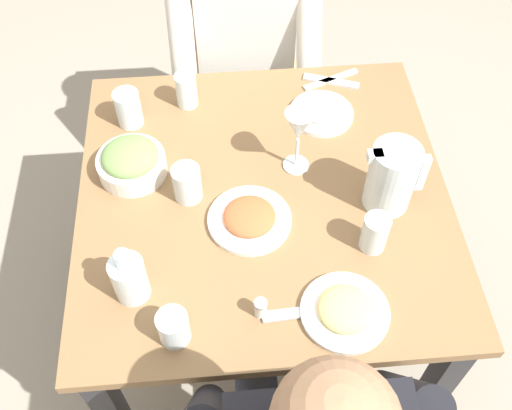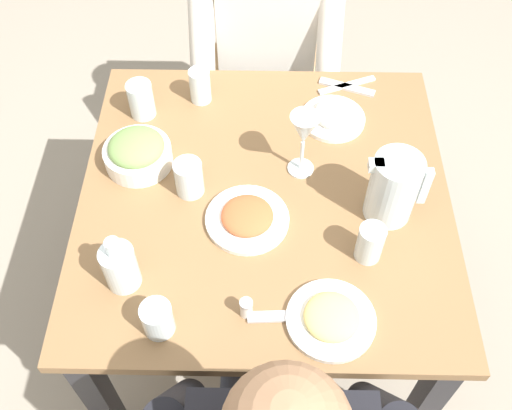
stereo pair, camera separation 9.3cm
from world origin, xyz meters
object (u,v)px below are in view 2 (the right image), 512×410
Objects in this scene: plate_fries at (331,318)px; water_glass_far_left at (158,319)px; diner_far at (265,60)px; water_glass_near_right at (189,178)px; water_glass_center at (370,243)px; salt_shaker at (246,308)px; salad_bowl at (137,152)px; plate_rice_curry at (247,217)px; chair_far at (265,56)px; wine_glass at (304,132)px; water_glass_far_right at (200,86)px; plate_yoghurt at (333,115)px; water_glass_by_pitcher at (141,100)px; dining_table at (264,218)px; water_pitcher at (393,188)px; oil_carafe at (121,268)px.

water_glass_far_left is (-0.38, -0.02, 0.03)m from plate_fries.
water_glass_near_right is at bearing -107.55° from diner_far.
water_glass_center is 0.33m from salt_shaker.
water_glass_far_left is at bearing -77.08° from salad_bowl.
plate_rice_curry is 2.46× the size of water_glass_far_left.
chair_far is 8.57× the size of water_glass_center.
plate_rice_curry is 0.26m from wine_glass.
water_glass_far_right reaches higher than plate_rice_curry.
salad_bowl reaches higher than plate_yoghurt.
plate_yoghurt is at bearing 62.26° from wine_glass.
plate_rice_curry is 0.49m from water_glass_by_pitcher.
salad_bowl is 0.50m from water_glass_far_left.
salt_shaker is at bearing -66.15° from water_glass_near_right.
plate_rice_curry is (-0.04, -0.91, 0.23)m from chair_far.
dining_table is 5.06× the size of water_pitcher.
water_glass_near_right is at bearing -145.86° from plate_yoghurt.
plate_rice_curry is at bearing -32.53° from water_glass_near_right.
water_glass_far_right is at bearing 59.40° from salad_bowl.
wine_glass is (0.14, 0.17, 0.13)m from plate_rice_curry.
plate_yoghurt is 0.78m from water_glass_far_left.
salt_shaker is (-0.19, 0.02, 0.01)m from plate_fries.
water_glass_far_right is 1.93× the size of salt_shaker.
chair_far is 4.88× the size of plate_yoghurt.
water_glass_near_right is at bearing 177.86° from dining_table.
plate_fries is 0.82m from water_glass_by_pitcher.
water_glass_far_left is 0.39m from water_glass_near_right.
salad_bowl is 0.99× the size of plate_yoghurt.
dining_table is 0.36m from plate_yoghurt.
water_glass_center is (0.25, -0.18, 0.16)m from dining_table.
water_glass_by_pitcher is 0.66× the size of oil_carafe.
water_glass_center is (0.48, 0.20, 0.01)m from water_glass_far_left.
diner_far is 0.99m from plate_fries.
water_glass_far_right is (-0.19, 0.35, 0.16)m from dining_table.
oil_carafe reaches higher than water_glass_by_pitcher.
water_glass_by_pitcher is 0.77m from water_glass_center.
plate_rice_curry is 2.09× the size of water_glass_near_right.
plate_fries is (-0.04, -0.63, -0.00)m from plate_yoghurt.
plate_yoghurt is 1.70× the size of water_glass_by_pitcher.
plate_yoghurt is at bearing 57.08° from water_glass_far_left.
wine_glass reaches higher than salt_shaker.
plate_yoghurt is (0.20, -0.55, 0.23)m from chair_far.
diner_far is at bearing 115.25° from water_pitcher.
water_glass_far_right is (-0.15, 0.44, 0.04)m from plate_rice_curry.
chair_far reaches higher than salt_shaker.
water_glass_by_pitcher is (-0.35, -0.32, 0.12)m from diner_far.
water_pitcher is 0.67m from oil_carafe.
dining_table is at bearing -138.43° from wine_glass.
plate_fries is 0.19m from salt_shaker.
salad_bowl is 0.17m from water_glass_near_right.
plate_yoghurt is 1.76× the size of water_glass_far_right.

